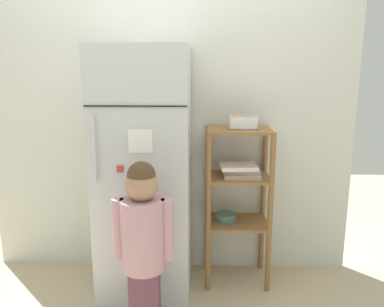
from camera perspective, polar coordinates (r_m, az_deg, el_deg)
ground_plane at (r=2.94m, az=-3.64°, el=-18.91°), size 6.00×6.00×0.00m
kitchen_wall_back at (r=2.88m, az=-3.33°, el=3.55°), size 2.69×0.03×2.16m
refrigerator at (r=2.63m, az=-6.87°, el=-2.96°), size 0.60×0.62×1.66m
child_standing at (r=2.22m, az=-7.13°, el=-11.53°), size 0.34×0.25×1.04m
pantry_shelf_unit at (r=2.77m, az=6.63°, el=-4.94°), size 0.45×0.35×1.12m
fruit_bin at (r=2.67m, az=7.43°, el=4.44°), size 0.19×0.14×0.09m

